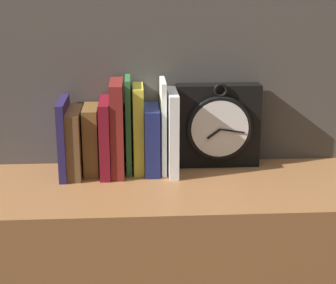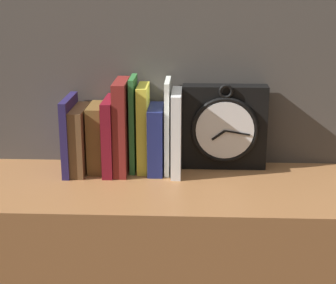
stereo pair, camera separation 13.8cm
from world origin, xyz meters
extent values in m
cube|color=black|center=(0.15, 0.15, 0.86)|extent=(0.23, 0.05, 0.23)
torus|color=black|center=(0.15, 0.12, 0.86)|extent=(0.18, 0.01, 0.18)
cylinder|color=silver|center=(0.15, 0.11, 0.86)|extent=(0.15, 0.01, 0.15)
cube|color=black|center=(0.13, 0.11, 0.84)|extent=(0.04, 0.00, 0.03)
cube|color=black|center=(0.18, 0.11, 0.85)|extent=(0.07, 0.00, 0.01)
torus|color=black|center=(0.15, 0.12, 0.96)|extent=(0.04, 0.01, 0.04)
cube|color=#231B4B|center=(-0.27, 0.10, 0.84)|extent=(0.02, 0.16, 0.20)
cube|color=brown|center=(-0.24, 0.10, 0.83)|extent=(0.04, 0.15, 0.17)
cube|color=brown|center=(-0.20, 0.12, 0.83)|extent=(0.04, 0.12, 0.18)
cube|color=maroon|center=(-0.16, 0.10, 0.84)|extent=(0.03, 0.15, 0.20)
cube|color=maroon|center=(-0.13, 0.11, 0.87)|extent=(0.03, 0.15, 0.25)
cube|color=#2D6F35|center=(-0.10, 0.12, 0.87)|extent=(0.01, 0.11, 0.25)
cube|color=yellow|center=(-0.07, 0.12, 0.86)|extent=(0.03, 0.12, 0.23)
cube|color=navy|center=(-0.04, 0.11, 0.83)|extent=(0.04, 0.13, 0.18)
cube|color=silver|center=(-0.01, 0.12, 0.87)|extent=(0.01, 0.12, 0.25)
cube|color=white|center=(0.02, 0.10, 0.85)|extent=(0.03, 0.15, 0.22)
camera|label=1|loc=(-0.08, -1.32, 1.26)|focal=60.00mm
camera|label=2|loc=(0.06, -1.32, 1.26)|focal=60.00mm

